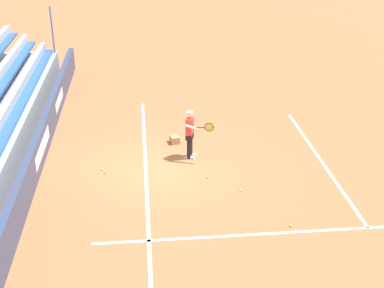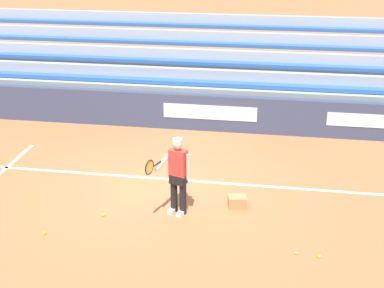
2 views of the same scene
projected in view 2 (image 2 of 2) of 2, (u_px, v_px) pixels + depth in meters
The scene contains 12 objects.
ground_plane at pixel (159, 188), 12.63m from camera, with size 160.00×160.00×0.00m, color #B7663D.
court_baseline_white at pixel (163, 179), 13.09m from camera, with size 12.00×0.10×0.01m, color white.
back_wall_sponsor_board at pixel (188, 112), 16.10m from camera, with size 23.00×0.25×1.10m.
bleacher_stand at pixel (199, 85), 18.05m from camera, with size 21.85×3.20×3.40m.
tennis_player at pixel (177, 175), 11.22m from camera, with size 0.80×0.93×1.71m.
ball_box_cardboard at pixel (237, 202), 11.74m from camera, with size 0.40×0.30×0.26m, color #A87F51.
tennis_ball_far_left at pixel (173, 155), 14.38m from camera, with size 0.07×0.07×0.07m, color #CCE533.
tennis_ball_stray_back at pixel (166, 156), 14.32m from camera, with size 0.07×0.07×0.07m, color #CCE533.
tennis_ball_midcourt at pixel (44, 233), 10.72m from camera, with size 0.07×0.07×0.07m, color #CCE533.
tennis_ball_near_player at pixel (103, 215), 11.40m from camera, with size 0.07×0.07×0.07m, color #CCE533.
tennis_ball_toward_net at pixel (296, 253), 10.08m from camera, with size 0.07×0.07×0.07m, color #CCE533.
tennis_ball_far_right at pixel (319, 256), 9.98m from camera, with size 0.07×0.07×0.07m, color #CCE533.
Camera 2 is at (-2.60, 11.01, 5.77)m, focal length 50.00 mm.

